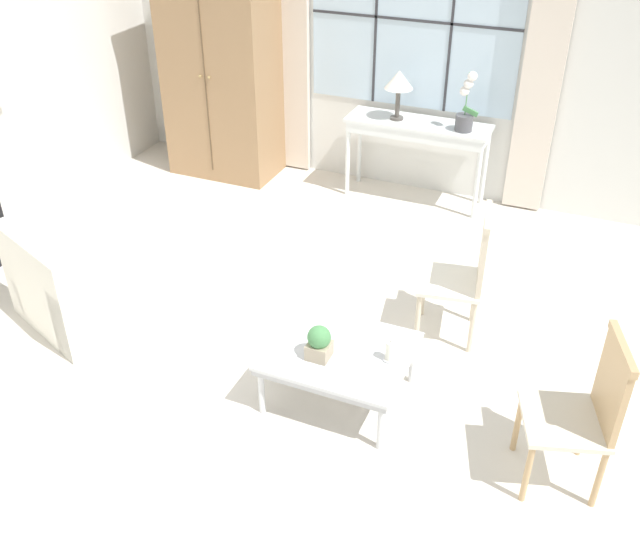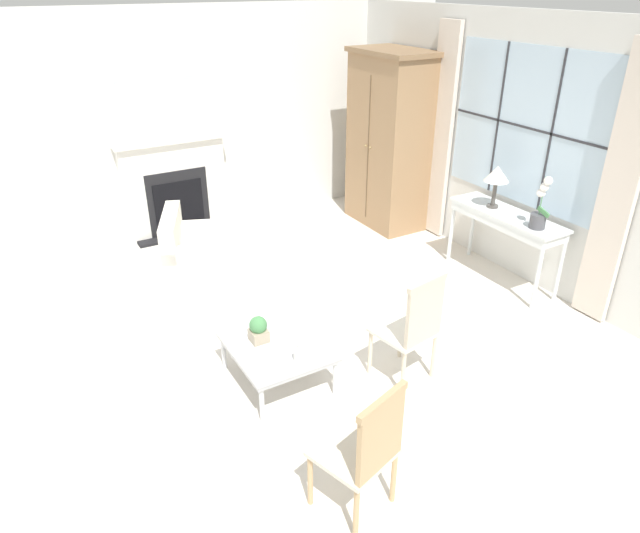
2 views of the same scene
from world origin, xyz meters
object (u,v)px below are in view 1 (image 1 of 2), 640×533
Objects in this scene: console_table at (418,131)px; armoire at (221,64)px; pillar_candle at (390,352)px; coffee_table at (340,355)px; table_lamp at (399,82)px; potted_plant_small at (319,342)px; accent_chair_wooden at (586,407)px; potted_orchid at (466,109)px; armchair_upholstered at (88,285)px; side_chair_wooden at (466,269)px.

armoire is at bearing -176.93° from console_table.
coffee_table is at bearing -175.54° from pillar_candle.
console_table is 2.93× the size of table_lamp.
armoire is 4.02m from pillar_candle.
table_lamp is at bearing 99.42° from potted_plant_small.
accent_chair_wooden is (1.86, -3.10, -0.17)m from console_table.
armchair_upholstered is at bearing -127.25° from potted_orchid.
accent_chair_wooden reaches higher than potted_plant_small.
accent_chair_wooden is (1.42, -3.04, -0.46)m from potted_orchid.
side_chair_wooden is (1.16, -2.00, -0.61)m from table_lamp.
armchair_upholstered is at bearing 176.54° from coffee_table.
potted_plant_small reaches higher than coffee_table.
armoire is at bearing 147.55° from side_chair_wooden.
armchair_upholstered is 5.24× the size of potted_plant_small.
table_lamp is 3.19m from potted_plant_small.
armoire reaches higher than potted_orchid.
potted_orchid is (0.65, -0.04, -0.16)m from table_lamp.
armchair_upholstered reaches higher than pillar_candle.
potted_orchid is 0.46× the size of armchair_upholstered.
side_chair_wooden is at bearing -32.45° from armoire.
table_lamp is at bearing 2.92° from armoire.
armoire is at bearing 128.06° from potted_plant_small.
armoire is at bearing 134.06° from pillar_candle.
accent_chair_wooden is 1.56m from potted_plant_small.
armchair_upholstered is 2.09m from coffee_table.
table_lamp reaches higher than accent_chair_wooden.
console_table is 1.40× the size of accent_chair_wooden.
armoire is 15.03× the size of pillar_candle.
potted_orchid is at bearing 95.40° from pillar_candle.
armoire is 1.91× the size of armchair_upholstered.
console_table is 3.62m from accent_chair_wooden.
console_table is at bearing 97.47° from coffee_table.
table_lamp reaches higher than console_table.
armchair_upholstered reaches higher than coffee_table.
coffee_table is 0.34m from pillar_candle.
pillar_candle is at bearing -45.94° from armoire.
armoire is 1.83m from table_lamp.
potted_plant_small is (-1.56, -0.00, -0.04)m from accent_chair_wooden.
potted_plant_small is (2.34, -2.99, -0.64)m from armoire.
accent_chair_wooden is (2.08, -3.08, -0.62)m from table_lamp.
table_lamp is at bearing 101.48° from coffee_table.
coffee_table is (-1.47, 0.12, -0.20)m from accent_chair_wooden.
pillar_candle is (0.32, 0.03, 0.11)m from coffee_table.
potted_plant_small is (0.51, -3.08, -0.67)m from table_lamp.
accent_chair_wooden is (0.91, -1.08, -0.02)m from side_chair_wooden.
armchair_upholstered is at bearing 176.10° from accent_chair_wooden.
potted_orchid is at bearing -3.27° from table_lamp.
potted_orchid reaches higher than accent_chair_wooden.
pillar_candle is (0.71, -2.95, -0.26)m from console_table.
armoire is 2.48m from potted_orchid.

